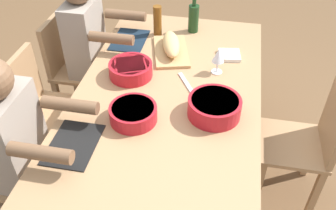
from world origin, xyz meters
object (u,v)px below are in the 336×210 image
(serving_bowl_greens, at_px, (214,106))
(cutting_board, at_px, (171,51))
(beer_bottle, at_px, (157,21))
(wine_glass, at_px, (218,57))
(diner_far_left, at_px, (21,142))
(bread_loaf, at_px, (171,44))
(serving_bowl_salad, at_px, (133,113))
(chair_near_center, at_px, (308,141))
(serving_bowl_fruit, at_px, (131,69))
(chair_far_center, at_px, (42,106))
(dining_table, at_px, (168,100))
(napkin_stack, at_px, (229,55))
(chair_far_left, at_px, (1,164))
(diner_far_right, at_px, (91,42))
(wine_bottle, at_px, (194,18))
(chair_far_right, at_px, (72,63))

(serving_bowl_greens, relative_size, cutting_board, 0.72)
(beer_bottle, height_order, wine_glass, beer_bottle)
(diner_far_left, relative_size, bread_loaf, 3.75)
(serving_bowl_salad, bearing_deg, chair_near_center, -74.14)
(serving_bowl_fruit, distance_m, wine_glass, 0.54)
(chair_far_center, bearing_deg, serving_bowl_greens, -98.00)
(wine_glass, bearing_deg, dining_table, 132.77)
(serving_bowl_fruit, bearing_deg, napkin_stack, -60.44)
(serving_bowl_fruit, height_order, napkin_stack, serving_bowl_fruit)
(chair_far_left, bearing_deg, diner_far_right, -10.00)
(dining_table, height_order, serving_bowl_salad, serving_bowl_salad)
(dining_table, relative_size, bread_loaf, 5.91)
(serving_bowl_greens, bearing_deg, chair_near_center, -74.38)
(diner_far_left, xyz_separation_m, napkin_stack, (0.96, -1.01, 0.05))
(dining_table, relative_size, chair_far_center, 2.23)
(chair_far_center, bearing_deg, napkin_stack, -69.76)
(diner_far_right, relative_size, bread_loaf, 3.75)
(serving_bowl_salad, distance_m, cutting_board, 0.71)
(chair_near_center, bearing_deg, serving_bowl_greens, 105.62)
(serving_bowl_salad, bearing_deg, wine_bottle, -9.86)
(chair_far_center, relative_size, beer_bottle, 3.86)
(dining_table, height_order, wine_bottle, wine_bottle)
(serving_bowl_salad, xyz_separation_m, wine_glass, (0.53, -0.40, 0.07))
(diner_far_left, xyz_separation_m, chair_far_right, (1.04, 0.18, -0.21))
(diner_far_right, bearing_deg, chair_near_center, -108.68)
(diner_far_left, distance_m, wine_glass, 1.22)
(dining_table, relative_size, serving_bowl_greens, 6.56)
(serving_bowl_fruit, height_order, cutting_board, serving_bowl_fruit)
(serving_bowl_greens, bearing_deg, serving_bowl_salad, 106.20)
(bread_loaf, distance_m, beer_bottle, 0.27)
(chair_near_center, xyz_separation_m, diner_far_right, (0.52, 1.54, 0.21))
(dining_table, distance_m, bread_loaf, 0.44)
(cutting_board, bearing_deg, napkin_stack, -86.84)
(wine_bottle, bearing_deg, dining_table, 176.56)
(diner_far_left, distance_m, serving_bowl_salad, 0.60)
(wine_bottle, bearing_deg, napkin_stack, -136.46)
(diner_far_left, distance_m, chair_far_right, 1.08)
(chair_far_left, relative_size, napkin_stack, 6.07)
(dining_table, height_order, serving_bowl_greens, serving_bowl_greens)
(beer_bottle, bearing_deg, chair_far_left, 150.32)
(chair_far_left, xyz_separation_m, serving_bowl_greens, (0.36, -1.15, 0.32))
(dining_table, height_order, beer_bottle, beer_bottle)
(dining_table, height_order, serving_bowl_fruit, serving_bowl_fruit)
(chair_far_right, bearing_deg, beer_bottle, -79.74)
(diner_far_right, distance_m, serving_bowl_fruit, 0.60)
(dining_table, height_order, cutting_board, cutting_board)
(chair_far_left, bearing_deg, diner_far_left, -90.00)
(chair_far_right, height_order, diner_far_right, diner_far_right)
(dining_table, xyz_separation_m, chair_far_left, (-0.52, 0.86, -0.18))
(serving_bowl_salad, relative_size, wine_bottle, 0.88)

